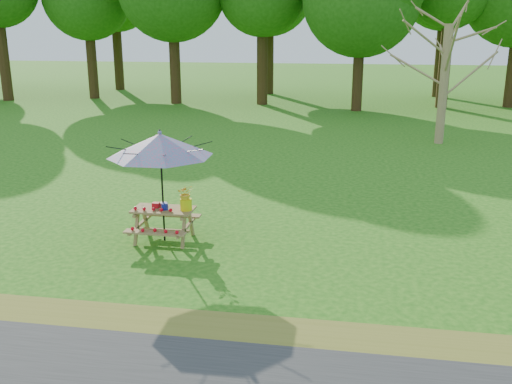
# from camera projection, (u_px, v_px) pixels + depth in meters

# --- Properties ---
(ground) EXTENTS (120.00, 120.00, 0.00)m
(ground) POSITION_uv_depth(u_px,v_px,m) (71.00, 245.00, 11.21)
(ground) COLOR #1C6112
(ground) RESTS_ON ground
(picnic_table) EXTENTS (1.20, 1.32, 0.67)m
(picnic_table) POSITION_uv_depth(u_px,v_px,m) (164.00, 225.00, 11.36)
(picnic_table) COLOR olive
(picnic_table) RESTS_ON ground
(patio_umbrella) EXTENTS (2.65, 2.65, 2.25)m
(patio_umbrella) POSITION_uv_depth(u_px,v_px,m) (160.00, 145.00, 10.91)
(patio_umbrella) COLOR black
(patio_umbrella) RESTS_ON ground
(produce_bins) EXTENTS (0.35, 0.36, 0.13)m
(produce_bins) POSITION_uv_depth(u_px,v_px,m) (161.00, 205.00, 11.28)
(produce_bins) COLOR red
(produce_bins) RESTS_ON picnic_table
(tomatoes_row) EXTENTS (0.77, 0.13, 0.07)m
(tomatoes_row) POSITION_uv_depth(u_px,v_px,m) (153.00, 209.00, 11.11)
(tomatoes_row) COLOR red
(tomatoes_row) RESTS_ON picnic_table
(flower_bucket) EXTENTS (0.38, 0.35, 0.52)m
(flower_bucket) POSITION_uv_depth(u_px,v_px,m) (186.00, 197.00, 11.10)
(flower_bucket) COLOR yellow
(flower_bucket) RESTS_ON picnic_table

